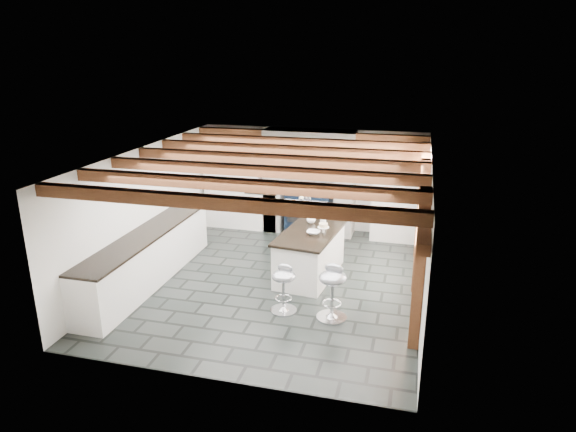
% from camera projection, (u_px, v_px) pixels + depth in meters
% --- Properties ---
extents(ground, '(6.00, 6.00, 0.00)m').
position_uv_depth(ground, '(277.00, 280.00, 9.22)').
color(ground, black).
rests_on(ground, ground).
extents(room_shell, '(6.00, 6.03, 6.00)m').
position_uv_depth(room_shell, '(267.00, 200.00, 10.34)').
color(room_shell, white).
rests_on(room_shell, ground).
extents(range_cooker, '(1.00, 0.63, 0.99)m').
position_uv_depth(range_cooker, '(309.00, 212.00, 11.54)').
color(range_cooker, black).
rests_on(range_cooker, ground).
extents(kitchen_island, '(1.10, 1.82, 1.14)m').
position_uv_depth(kitchen_island, '(310.00, 253.00, 9.29)').
color(kitchen_island, white).
rests_on(kitchen_island, ground).
extents(bar_stool_near, '(0.50, 0.50, 0.87)m').
position_uv_depth(bar_stool_near, '(333.00, 286.00, 7.76)').
color(bar_stool_near, silver).
rests_on(bar_stool_near, ground).
extents(bar_stool_far, '(0.45, 0.45, 0.78)m').
position_uv_depth(bar_stool_far, '(284.00, 283.00, 8.00)').
color(bar_stool_far, silver).
rests_on(bar_stool_far, ground).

